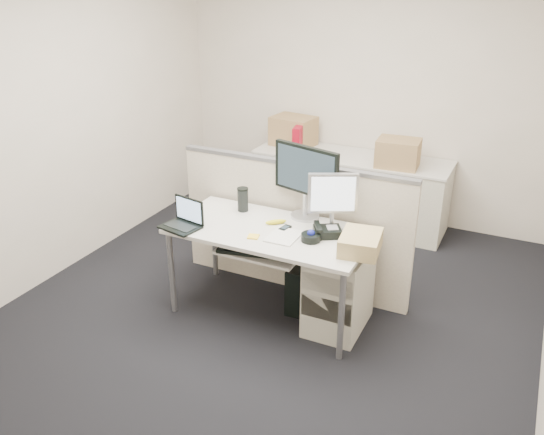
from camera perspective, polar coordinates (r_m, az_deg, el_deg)
The scene contains 27 objects.
floor at distance 4.69m, azimuth -0.17°, elevation -9.29°, with size 4.00×4.50×0.01m, color black.
wall_back at distance 6.15m, azimuth 9.21°, elevation 12.30°, with size 4.00×0.02×2.70m, color beige.
wall_front at distance 2.46m, azimuth -23.93°, elevation -8.23°, with size 4.00×0.02×2.70m, color beige.
wall_left at distance 5.26m, azimuth -20.46°, elevation 9.11°, with size 0.02×4.50×2.70m, color beige.
desk at distance 4.36m, azimuth -0.18°, elevation -1.93°, with size 1.50×0.75×0.73m.
keyboard_tray at distance 4.24m, azimuth -1.25°, elevation -3.44°, with size 0.62×0.32×0.02m, color beige.
drawer_pedestal at distance 4.38m, azimuth 6.64°, elevation -7.02°, with size 0.40×0.55×0.65m, color beige.
cubicle_partition at distance 4.78m, azimuth 2.15°, elevation -1.05°, with size 2.00×0.06×1.10m, color beige.
back_counter at distance 6.13m, azimuth 7.71°, elevation 2.69°, with size 2.00×0.60×0.72m, color beige.
monitor_main at distance 4.43m, azimuth 3.37°, elevation 3.49°, with size 0.58×0.22×0.58m, color black.
monitor_small at distance 4.25m, azimuth 6.01°, elevation 1.45°, with size 0.36×0.18×0.44m, color #B7B7BC.
laptop at distance 4.36m, azimuth -9.16°, elevation 0.22°, with size 0.28×0.21×0.21m, color black.
trackball at distance 4.15m, azimuth 3.87°, elevation -1.97°, with size 0.14×0.14×0.05m, color black.
desk_phone at distance 4.24m, azimuth 5.51°, elevation -1.43°, with size 0.19×0.16×0.06m, color black.
paper_stack at distance 4.21m, azimuth 1.18°, elevation -1.88°, with size 0.21×0.27×0.01m, color silver.
sticky_pad at distance 4.21m, azimuth -1.87°, elevation -1.90°, with size 0.08×0.08×0.01m, color yellow.
travel_mug at distance 4.62m, azimuth -2.90°, elevation 1.73°, with size 0.09×0.09×0.18m, color black.
banana at distance 4.41m, azimuth 0.38°, elevation -0.43°, with size 0.17×0.04×0.04m, color yellow.
cellphone at distance 4.33m, azimuth 1.29°, elevation -1.06°, with size 0.06×0.11×0.01m, color black.
manila_folders at distance 4.03m, azimuth 8.76°, elevation -2.49°, with size 0.27×0.34×0.13m, color tan.
keyboard at distance 4.22m, azimuth -2.10°, elevation -3.23°, with size 0.48×0.17×0.03m, color black.
pc_tower_desk at distance 4.67m, azimuth 3.12°, elevation -6.59°, with size 0.17×0.42×0.39m, color black.
pc_tower_spare_dark at distance 6.30m, azimuth -2.31°, elevation 2.19°, with size 0.19×0.48×0.45m, color black.
pc_tower_spare_silver at distance 6.42m, azimuth -4.29°, elevation 2.56°, with size 0.19×0.49×0.45m, color #B7B7BC.
cardboard_box_left at distance 6.28m, azimuth 2.13°, elevation 8.47°, with size 0.44×0.33×0.33m, color #967348.
cardboard_box_right at distance 5.73m, azimuth 12.37°, elevation 6.16°, with size 0.40×0.31×0.29m, color #967348.
red_binder at distance 6.06m, azimuth 2.70°, elevation 7.74°, with size 0.08×0.33×0.30m, color maroon.
Camera 1 is at (1.71, -3.52, 2.58)m, focal length 38.00 mm.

